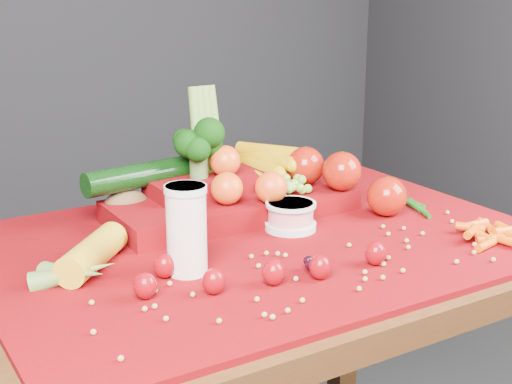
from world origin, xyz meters
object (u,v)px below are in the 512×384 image
milk_glass (186,227)px  yogurt_bowl (291,215)px  table (261,288)px  produce_mound (244,186)px

milk_glass → yogurt_bowl: (0.27, 0.09, -0.05)m
table → milk_glass: bearing=-157.9°
table → produce_mound: (0.05, 0.15, 0.17)m
milk_glass → produce_mound: size_ratio=0.25×
table → produce_mound: size_ratio=1.78×
yogurt_bowl → produce_mound: produce_mound is taller
yogurt_bowl → produce_mound: 0.15m
table → yogurt_bowl: bearing=9.0°
table → produce_mound: 0.23m
produce_mound → milk_glass: bearing=-136.8°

